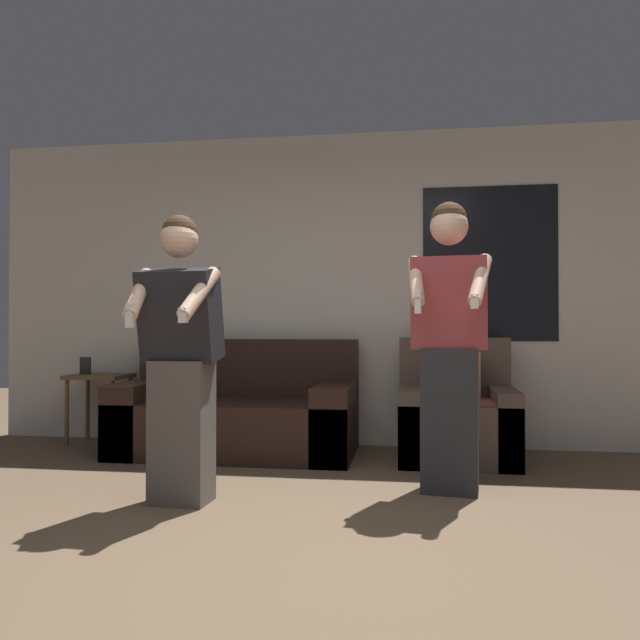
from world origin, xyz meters
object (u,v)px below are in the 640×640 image
at_px(side_table, 99,386).
at_px(armchair, 456,417).
at_px(couch, 239,415).
at_px(person_left, 180,358).
at_px(person_right, 449,344).

bearing_deg(side_table, armchair, -4.39).
bearing_deg(couch, side_table, 170.60).
distance_m(person_left, person_right, 1.62).
bearing_deg(side_table, person_right, -22.42).
bearing_deg(person_right, armchair, 83.88).
relative_size(person_left, person_right, 0.93).
distance_m(armchair, side_table, 3.06).
height_order(armchair, person_right, person_right).
distance_m(couch, side_table, 1.36).
height_order(couch, person_right, person_right).
bearing_deg(person_left, person_right, 17.02).
bearing_deg(couch, person_right, -31.57).
xyz_separation_m(armchair, person_left, (-1.66, -1.45, 0.52)).
relative_size(couch, person_left, 1.13).
bearing_deg(armchair, couch, 179.50).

